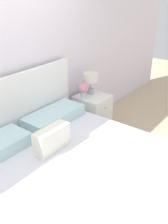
{
  "coord_description": "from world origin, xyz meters",
  "views": [
    {
      "loc": [
        -1.61,
        -2.32,
        2.1
      ],
      "look_at": [
        0.64,
        -0.58,
        0.69
      ],
      "focal_mm": 42.0,
      "sensor_mm": 36.0,
      "label": 1
    }
  ],
  "objects_px": {
    "nightstand": "(92,114)",
    "bed": "(76,179)",
    "table_lamp": "(91,79)",
    "flower_vase": "(83,89)"
  },
  "relations": [
    {
      "from": "nightstand",
      "to": "bed",
      "type": "bearing_deg",
      "value": -150.39
    },
    {
      "from": "nightstand",
      "to": "table_lamp",
      "type": "height_order",
      "value": "table_lamp"
    },
    {
      "from": "nightstand",
      "to": "flower_vase",
      "type": "relative_size",
      "value": 2.62
    },
    {
      "from": "nightstand",
      "to": "flower_vase",
      "type": "bearing_deg",
      "value": 157.05
    },
    {
      "from": "nightstand",
      "to": "table_lamp",
      "type": "bearing_deg",
      "value": 55.22
    },
    {
      "from": "nightstand",
      "to": "flower_vase",
      "type": "xyz_separation_m",
      "value": [
        -0.14,
        0.06,
        0.43
      ]
    },
    {
      "from": "bed",
      "to": "flower_vase",
      "type": "xyz_separation_m",
      "value": [
        1.14,
        0.79,
        0.44
      ]
    },
    {
      "from": "bed",
      "to": "table_lamp",
      "type": "relative_size",
      "value": 6.64
    },
    {
      "from": "bed",
      "to": "nightstand",
      "type": "xyz_separation_m",
      "value": [
        1.28,
        0.73,
        0.01
      ]
    },
    {
      "from": "nightstand",
      "to": "table_lamp",
      "type": "relative_size",
      "value": 1.86
    }
  ]
}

